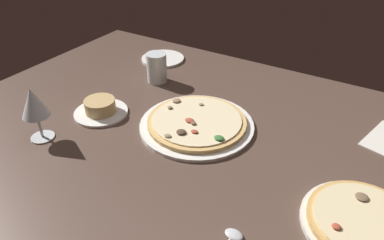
% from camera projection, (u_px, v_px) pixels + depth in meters
% --- Properties ---
extents(dining_table, '(1.50, 1.10, 0.04)m').
position_uv_depth(dining_table, '(187.00, 136.00, 1.06)').
color(dining_table, brown).
rests_on(dining_table, ground).
extents(pizza_main, '(0.34, 0.34, 0.03)m').
position_uv_depth(pizza_main, '(197.00, 123.00, 1.06)').
color(pizza_main, white).
rests_on(pizza_main, dining_table).
extents(pizza_side, '(0.26, 0.26, 0.03)m').
position_uv_depth(pizza_side, '(364.00, 223.00, 0.75)').
color(pizza_side, silver).
rests_on(pizza_side, dining_table).
extents(ramekin_on_saucer, '(0.17, 0.17, 0.05)m').
position_uv_depth(ramekin_on_saucer, '(100.00, 108.00, 1.12)').
color(ramekin_on_saucer, white).
rests_on(ramekin_on_saucer, dining_table).
extents(wine_glass_far, '(0.07, 0.07, 0.16)m').
position_uv_depth(wine_glass_far, '(33.00, 104.00, 0.96)').
color(wine_glass_far, silver).
rests_on(wine_glass_far, dining_table).
extents(water_glass, '(0.07, 0.07, 0.11)m').
position_uv_depth(water_glass, '(157.00, 70.00, 1.29)').
color(water_glass, silver).
rests_on(water_glass, dining_table).
extents(side_plate, '(0.17, 0.17, 0.01)m').
position_uv_depth(side_plate, '(163.00, 59.00, 1.47)').
color(side_plate, white).
rests_on(side_plate, dining_table).
extents(spoon, '(0.04, 0.10, 0.01)m').
position_uv_depth(spoon, '(231.00, 238.00, 0.73)').
color(spoon, silver).
rests_on(spoon, dining_table).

